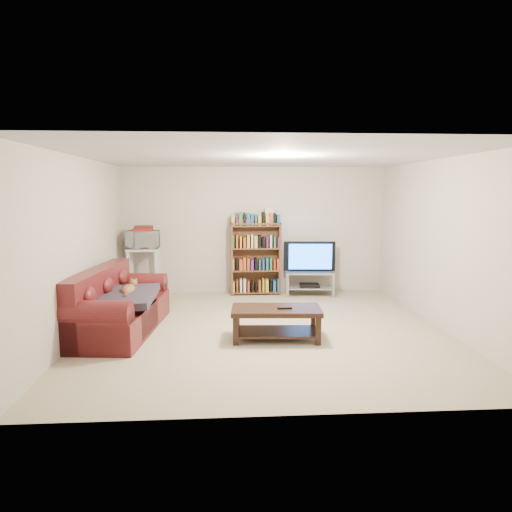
{
  "coord_description": "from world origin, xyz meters",
  "views": [
    {
      "loc": [
        -0.53,
        -6.21,
        1.93
      ],
      "look_at": [
        -0.1,
        0.4,
        1.0
      ],
      "focal_mm": 32.0,
      "sensor_mm": 36.0,
      "label": 1
    }
  ],
  "objects": [
    {
      "name": "remote",
      "position": [
        0.21,
        -0.48,
        0.44
      ],
      "size": [
        0.19,
        0.07,
        0.02
      ],
      "primitive_type": "cube",
      "rotation": [
        0.0,
        0.0,
        0.09
      ],
      "color": "black",
      "rests_on": "coffee_table"
    },
    {
      "name": "bookshelf",
      "position": [
        0.02,
        2.3,
        0.7
      ],
      "size": [
        0.95,
        0.3,
        1.36
      ],
      "rotation": [
        0.0,
        0.0,
        0.01
      ],
      "color": "#57351E",
      "rests_on": "floor"
    },
    {
      "name": "microwave",
      "position": [
        -2.04,
        2.1,
        1.08
      ],
      "size": [
        0.58,
        0.4,
        0.31
      ],
      "primitive_type": "imported",
      "rotation": [
        0.0,
        0.0,
        0.03
      ],
      "color": "silver",
      "rests_on": "microwave_stand"
    },
    {
      "name": "floor",
      "position": [
        0.0,
        0.0,
        0.0
      ],
      "size": [
        5.0,
        5.0,
        0.0
      ],
      "primitive_type": "plane",
      "color": "#C0B08F",
      "rests_on": "ground"
    },
    {
      "name": "game_boxes",
      "position": [
        -2.04,
        2.1,
        1.26
      ],
      "size": [
        0.34,
        0.3,
        0.05
      ],
      "primitive_type": "cube",
      "rotation": [
        0.0,
        0.0,
        0.03
      ],
      "color": "maroon",
      "rests_on": "microwave"
    },
    {
      "name": "sofa",
      "position": [
        -2.08,
        0.07,
        0.31
      ],
      "size": [
        1.08,
        2.14,
        0.88
      ],
      "rotation": [
        0.0,
        0.0,
        -0.1
      ],
      "color": "#561618",
      "rests_on": "floor"
    },
    {
      "name": "wall_right",
      "position": [
        2.5,
        0.0,
        1.2
      ],
      "size": [
        0.0,
        5.0,
        5.0
      ],
      "primitive_type": "plane",
      "rotation": [
        1.57,
        0.0,
        -1.57
      ],
      "color": "beige",
      "rests_on": "ground"
    },
    {
      "name": "blanket",
      "position": [
        -1.92,
        -0.09,
        0.52
      ],
      "size": [
        0.81,
        1.05,
        0.18
      ],
      "primitive_type": "cube",
      "rotation": [
        0.05,
        -0.04,
        -0.02
      ],
      "color": "#312B37",
      "rests_on": "sofa"
    },
    {
      "name": "wall_front",
      "position": [
        0.0,
        -2.5,
        1.2
      ],
      "size": [
        5.0,
        0.0,
        5.0
      ],
      "primitive_type": "plane",
      "rotation": [
        -1.57,
        0.0,
        0.0
      ],
      "color": "beige",
      "rests_on": "ground"
    },
    {
      "name": "ceiling",
      "position": [
        0.0,
        0.0,
        2.4
      ],
      "size": [
        5.0,
        5.0,
        0.0
      ],
      "primitive_type": "plane",
      "rotation": [
        3.14,
        0.0,
        0.0
      ],
      "color": "white",
      "rests_on": "ground"
    },
    {
      "name": "wall_left",
      "position": [
        -2.5,
        0.0,
        1.2
      ],
      "size": [
        0.0,
        5.0,
        5.0
      ],
      "primitive_type": "plane",
      "rotation": [
        1.57,
        0.0,
        1.57
      ],
      "color": "beige",
      "rests_on": "ground"
    },
    {
      "name": "dvd_player",
      "position": [
        1.02,
        2.12,
        0.19
      ],
      "size": [
        0.38,
        0.28,
        0.06
      ],
      "primitive_type": "cube",
      "rotation": [
        0.0,
        0.0,
        -0.08
      ],
      "color": "black",
      "rests_on": "tv_stand"
    },
    {
      "name": "microwave_stand",
      "position": [
        -2.04,
        2.1,
        0.59
      ],
      "size": [
        0.59,
        0.43,
        0.92
      ],
      "rotation": [
        0.0,
        0.0,
        0.03
      ],
      "color": "silver",
      "rests_on": "floor"
    },
    {
      "name": "shelf_clutter",
      "position": [
        0.11,
        2.31,
        1.47
      ],
      "size": [
        0.69,
        0.21,
        0.28
      ],
      "rotation": [
        0.0,
        0.0,
        0.01
      ],
      "color": "silver",
      "rests_on": "bookshelf"
    },
    {
      "name": "wall_back",
      "position": [
        0.0,
        2.5,
        1.2
      ],
      "size": [
        5.0,
        0.0,
        5.0
      ],
      "primitive_type": "plane",
      "rotation": [
        1.57,
        0.0,
        0.0
      ],
      "color": "beige",
      "rests_on": "ground"
    },
    {
      "name": "cat",
      "position": [
        -1.9,
        0.1,
        0.58
      ],
      "size": [
        0.28,
        0.58,
        0.17
      ],
      "primitive_type": null,
      "rotation": [
        0.0,
        0.0,
        -0.1
      ],
      "color": "brown",
      "rests_on": "sofa"
    },
    {
      "name": "coffee_table",
      "position": [
        0.11,
        -0.42,
        0.3
      ],
      "size": [
        1.2,
        0.65,
        0.42
      ],
      "rotation": [
        0.0,
        0.0,
        -0.06
      ],
      "color": "black",
      "rests_on": "floor"
    },
    {
      "name": "tv_stand",
      "position": [
        1.02,
        2.12,
        0.31
      ],
      "size": [
        0.93,
        0.48,
        0.45
      ],
      "rotation": [
        0.0,
        0.0,
        -0.08
      ],
      "color": "#999EA3",
      "rests_on": "floor"
    },
    {
      "name": "television",
      "position": [
        1.02,
        2.12,
        0.73
      ],
      "size": [
        0.98,
        0.2,
        0.56
      ],
      "primitive_type": "imported",
      "rotation": [
        0.0,
        0.0,
        3.06
      ],
      "color": "black",
      "rests_on": "tv_stand"
    }
  ]
}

